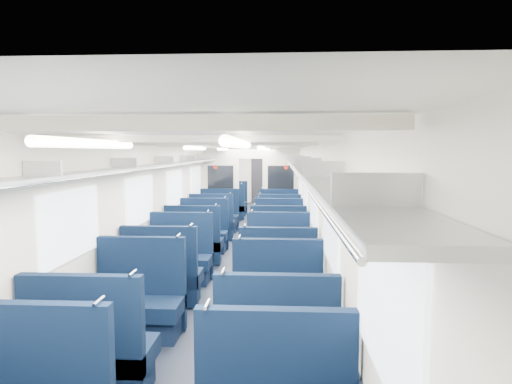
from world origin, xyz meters
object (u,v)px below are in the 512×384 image
object	(u,v)px
seat_9	(278,281)
seat_18	(219,218)
seat_4	(90,357)
seat_19	(279,218)
seat_10	(180,260)
seat_13	(278,245)
seat_22	(232,204)
seat_7	(277,309)
seat_11	(278,260)
seat_14	(203,235)
seat_16	(212,225)
end_door	(260,180)
seat_8	(163,279)
seat_23	(279,205)
seat_5	(276,357)
seat_15	(279,235)
seat_20	(228,208)
seat_21	(279,209)
seat_6	(139,305)
seat_17	(279,226)
seat_12	(194,245)
bulkhead	(251,185)

from	to	relation	value
seat_9	seat_18	xyz separation A→B (m)	(-1.66, 5.80, 0.00)
seat_4	seat_19	size ratio (longest dim) A/B	1.00
seat_10	seat_13	bearing A→B (deg)	37.87
seat_22	seat_7	bearing A→B (deg)	-80.60
seat_11	seat_14	bearing A→B (deg)	127.68
seat_7	seat_22	size ratio (longest dim) A/B	1.00
seat_16	seat_11	bearing A→B (deg)	-64.11
seat_11	end_door	bearing A→B (deg)	94.16
seat_8	seat_23	distance (m)	9.06
seat_5	seat_15	world-z (taller)	same
seat_20	seat_21	world-z (taller)	same
seat_4	seat_7	bearing A→B (deg)	37.95
seat_6	seat_17	world-z (taller)	same
seat_5	seat_8	world-z (taller)	same
seat_21	seat_15	bearing A→B (deg)	-90.00
seat_20	seat_21	size ratio (longest dim) A/B	1.00
end_door	seat_9	bearing A→B (deg)	-86.24
seat_21	seat_22	bearing A→B (deg)	146.51
seat_10	seat_7	bearing A→B (deg)	-52.82
seat_21	seat_19	bearing A→B (deg)	-90.00
seat_8	seat_12	xyz separation A→B (m)	(0.00, 2.30, 0.00)
seat_17	seat_19	size ratio (longest dim) A/B	1.00
bulkhead	seat_16	bearing A→B (deg)	-113.29
end_door	seat_15	world-z (taller)	end_door
seat_8	seat_20	size ratio (longest dim) A/B	1.00
seat_12	seat_20	size ratio (longest dim) A/B	1.00
seat_14	seat_21	world-z (taller)	same
seat_20	seat_7	bearing A→B (deg)	-79.55
seat_8	seat_21	xyz separation A→B (m)	(1.66, 7.84, 0.00)
seat_6	seat_21	xyz separation A→B (m)	(1.66, 8.90, 0.00)
bulkhead	seat_15	distance (m)	3.38
seat_5	seat_13	world-z (taller)	same
seat_9	seat_22	bearing A→B (deg)	100.51
end_door	seat_7	bearing A→B (deg)	-86.53
seat_9	seat_8	bearing A→B (deg)	179.74
end_door	seat_15	distance (m)	9.28
seat_4	seat_13	xyz separation A→B (m)	(1.66, 4.77, 0.00)
seat_12	seat_20	distance (m)	5.60
seat_15	seat_7	bearing A→B (deg)	-90.00
seat_15	seat_21	size ratio (longest dim) A/B	1.00
seat_11	seat_12	size ratio (longest dim) A/B	1.00
seat_14	seat_6	bearing A→B (deg)	-90.00
seat_13	seat_15	xyz separation A→B (m)	(0.00, 1.00, 0.00)
seat_21	seat_9	bearing A→B (deg)	-90.00
seat_18	seat_4	bearing A→B (deg)	-90.00
seat_11	seat_19	distance (m)	4.59
seat_20	seat_23	world-z (taller)	same
seat_22	seat_16	bearing A→B (deg)	-90.00
end_door	seat_11	size ratio (longest dim) A/B	1.66
bulkhead	seat_6	size ratio (longest dim) A/B	2.33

